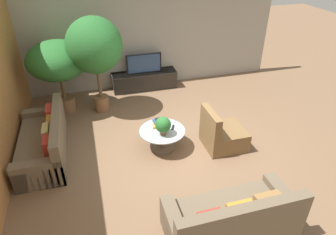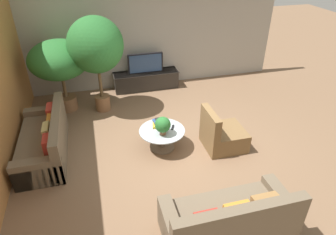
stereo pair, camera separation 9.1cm
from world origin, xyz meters
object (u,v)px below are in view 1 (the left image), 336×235
at_px(media_console, 145,80).
at_px(potted_palm_tall, 58,62).
at_px(armchair_wicker, 222,135).
at_px(potted_palm_corner, 94,47).
at_px(couch_by_wall, 45,142).
at_px(television, 144,63).
at_px(couch_near_entry, 232,219).
at_px(coffee_table, 162,136).
at_px(potted_plant_tabletop, 163,125).

xyz_separation_m(media_console, potted_palm_tall, (-2.14, -0.65, 1.00)).
distance_m(armchair_wicker, potted_palm_corner, 3.40).
relative_size(couch_by_wall, potted_palm_corner, 0.89).
height_order(television, couch_near_entry, television).
height_order(media_console, coffee_table, media_console).
bearing_deg(potted_palm_tall, television, 16.88).
distance_m(media_console, potted_plant_tabletop, 2.99).
bearing_deg(coffee_table, media_console, 85.24).
height_order(media_console, television, television).
relative_size(coffee_table, couch_near_entry, 0.49).
bearing_deg(media_console, potted_plant_tabletop, -94.84).
xyz_separation_m(coffee_table, potted_plant_tabletop, (-0.01, -0.13, 0.34)).
bearing_deg(couch_by_wall, television, 133.93).
bearing_deg(potted_palm_corner, coffee_table, -61.31).
distance_m(couch_near_entry, potted_palm_corner, 4.62).
height_order(armchair_wicker, potted_palm_corner, potted_palm_corner).
bearing_deg(media_console, couch_near_entry, -87.81).
relative_size(television, couch_by_wall, 0.47).
xyz_separation_m(media_console, potted_plant_tabletop, (-0.25, -2.95, 0.38)).
relative_size(television, coffee_table, 1.05).
distance_m(coffee_table, potted_palm_tall, 3.04).
distance_m(media_console, armchair_wicker, 3.24).
bearing_deg(couch_near_entry, media_console, -87.81).
relative_size(media_console, couch_by_wall, 0.89).
bearing_deg(couch_by_wall, armchair_wicker, 78.76).
bearing_deg(television, potted_palm_tall, -163.12).
height_order(armchair_wicker, potted_plant_tabletop, armchair_wicker).
relative_size(media_console, potted_plant_tabletop, 4.86).
relative_size(couch_near_entry, potted_palm_corner, 0.83).
distance_m(television, armchair_wicker, 3.27).
distance_m(coffee_table, couch_near_entry, 2.30).
height_order(television, coffee_table, television).
distance_m(couch_by_wall, potted_plant_tabletop, 2.34).
distance_m(couch_by_wall, potted_palm_corner, 2.34).
bearing_deg(coffee_table, potted_palm_corner, 118.69).
bearing_deg(media_console, television, -90.00).
xyz_separation_m(television, armchair_wicker, (0.95, -3.09, -0.48)).
bearing_deg(couch_by_wall, potted_palm_corner, 140.73).
height_order(media_console, potted_palm_tall, potted_palm_tall).
xyz_separation_m(couch_near_entry, armchair_wicker, (0.76, 1.99, -0.02)).
xyz_separation_m(media_console, couch_by_wall, (-2.50, -2.41, 0.04)).
relative_size(couch_by_wall, couch_near_entry, 1.08).
distance_m(media_console, coffee_table, 2.83).
bearing_deg(potted_palm_corner, media_console, 35.61).
bearing_deg(television, potted_plant_tabletop, -94.84).
bearing_deg(potted_plant_tabletop, coffee_table, 83.47).
distance_m(armchair_wicker, potted_plant_tabletop, 1.26).
distance_m(couch_by_wall, couch_near_entry, 3.80).
xyz_separation_m(media_console, armchair_wicker, (0.95, -3.10, 0.02)).
bearing_deg(potted_plant_tabletop, potted_palm_tall, 129.33).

